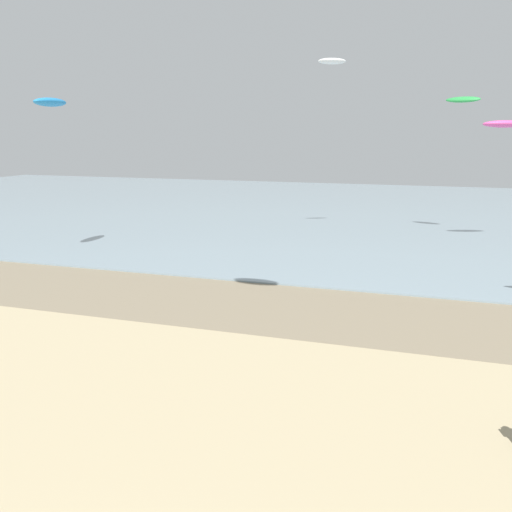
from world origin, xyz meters
The scene contains 6 objects.
wet_sand_strip centered at (0.00, 22.49, 0.00)m, with size 120.00×8.78×0.01m, color #84755B.
sea centered at (0.00, 61.88, 0.05)m, with size 160.00×70.00×0.10m, color #7F939E.
kite_aloft_2 centered at (9.44, 43.98, 9.45)m, with size 3.37×1.08×0.54m, color #E54C99.
kite_aloft_4 centered at (-3.97, 43.95, 14.49)m, with size 2.32×0.74×0.37m, color white.
kite_aloft_6 centered at (-19.78, 28.58, 10.80)m, with size 3.47×1.11×0.56m, color #2384D1.
kite_aloft_7 centered at (6.31, 46.39, 11.42)m, with size 2.79×0.89×0.45m, color green.
Camera 1 is at (6.48, -5.46, 8.83)m, focal length 41.46 mm.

